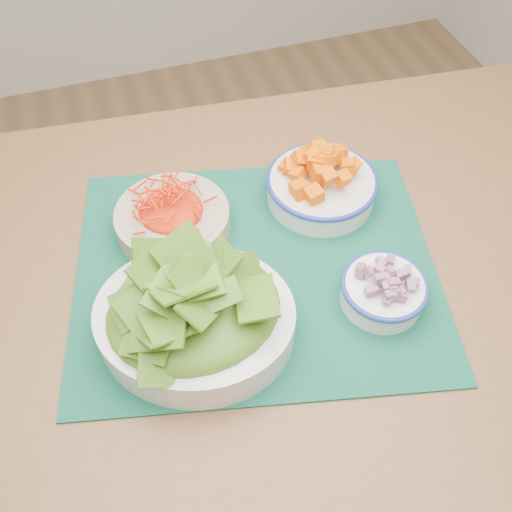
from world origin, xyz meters
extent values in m
cube|color=brown|center=(0.26, 0.23, 0.73)|extent=(1.41, 1.01, 0.04)
cylinder|color=brown|center=(0.90, 0.55, 0.35)|extent=(0.06, 0.06, 0.71)
cube|color=#073527|center=(0.22, 0.23, 0.75)|extent=(0.66, 0.59, 0.00)
cylinder|color=#BCA98B|center=(0.12, 0.36, 0.78)|extent=(0.24, 0.24, 0.04)
ellipsoid|color=#FD360E|center=(0.12, 0.36, 0.81)|extent=(0.17, 0.17, 0.03)
cylinder|color=silver|center=(0.38, 0.35, 0.78)|extent=(0.21, 0.21, 0.05)
torus|color=navy|center=(0.38, 0.35, 0.80)|extent=(0.19, 0.19, 0.01)
ellipsoid|color=#FF7200|center=(0.38, 0.35, 0.83)|extent=(0.17, 0.17, 0.05)
ellipsoid|color=#306010|center=(0.10, 0.15, 0.85)|extent=(0.25, 0.21, 0.08)
cylinder|color=white|center=(0.38, 0.11, 0.78)|extent=(0.13, 0.13, 0.04)
torus|color=navy|center=(0.38, 0.11, 0.79)|extent=(0.13, 0.13, 0.01)
ellipsoid|color=maroon|center=(0.38, 0.11, 0.81)|extent=(0.11, 0.11, 0.02)
camera|label=1|loc=(0.05, -0.30, 1.48)|focal=40.00mm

